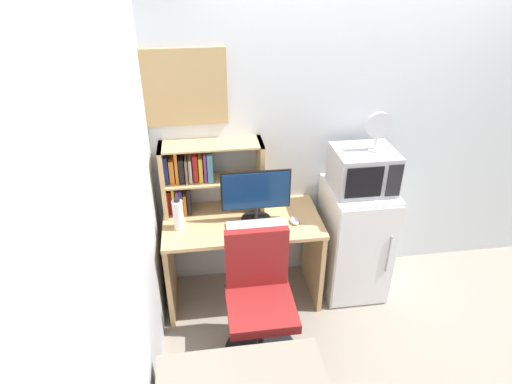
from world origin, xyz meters
name	(u,v)px	position (x,y,z in m)	size (l,w,h in m)	color
wall_back	(408,126)	(0.40, 0.02, 1.30)	(6.40, 0.04, 2.60)	silver
wall_left	(118,291)	(-1.62, -1.60, 1.30)	(0.04, 4.40, 2.60)	silver
desk	(243,245)	(-0.96, -0.30, 0.51)	(1.18, 0.61, 0.75)	tan
hutch_bookshelf	(198,175)	(-1.26, -0.11, 1.05)	(0.76, 0.23, 0.55)	tan
monitor	(256,194)	(-0.86, -0.32, 0.97)	(0.51, 0.22, 0.41)	black
keyboard	(257,226)	(-0.87, -0.41, 0.76)	(0.44, 0.14, 0.02)	silver
computer_mouse	(294,221)	(-0.58, -0.39, 0.76)	(0.07, 0.10, 0.03)	silver
water_bottle	(178,215)	(-1.42, -0.35, 0.87)	(0.08, 0.08, 0.25)	silver
mini_fridge	(354,239)	(-0.06, -0.29, 0.47)	(0.48, 0.57, 0.94)	white
microwave	(363,170)	(-0.06, -0.29, 1.10)	(0.44, 0.40, 0.31)	#ADADB2
desk_fan	(378,128)	(0.01, -0.30, 1.42)	(0.19, 0.11, 0.29)	silver
desk_chair	(260,306)	(-0.91, -0.86, 0.40)	(0.52, 0.52, 0.93)	black
wall_corkboard	(181,88)	(-1.34, -0.01, 1.68)	(0.63, 0.02, 0.54)	tan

